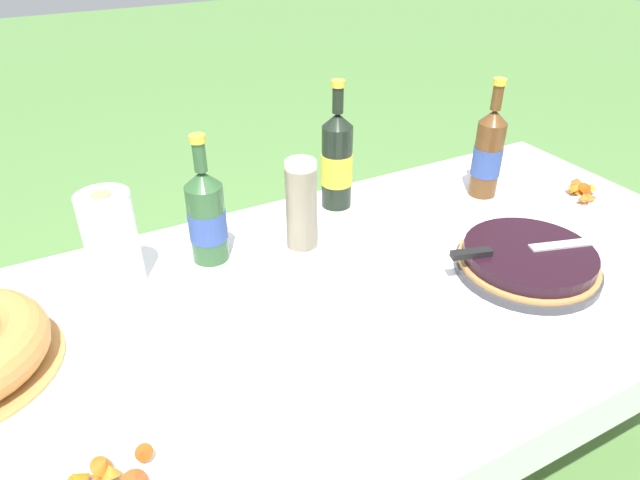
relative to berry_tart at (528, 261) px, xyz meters
The scene contains 11 objects.
garden_table 0.41m from the berry_tart, 163.27° to the left, with size 1.88×0.90×0.70m.
tablecloth 0.40m from the berry_tart, 163.27° to the left, with size 1.89×0.91×0.10m.
berry_tart is the anchor object (origin of this frame).
serving_knife 0.05m from the berry_tart, 162.97° to the left, with size 0.37×0.13×0.01m.
cup_stack 0.52m from the berry_tart, 141.35° to the left, with size 0.07×0.07×0.23m.
cider_bottle_green 0.72m from the berry_tart, 147.29° to the left, with size 0.09×0.09×0.30m.
cider_bottle_amber 0.39m from the berry_tart, 62.91° to the left, with size 0.08×0.08×0.32m.
juice_bottle_red 0.53m from the berry_tart, 114.72° to the left, with size 0.08×0.08×0.34m.
snack_plate_near 0.94m from the berry_tart, behind, with size 0.23×0.23×0.06m.
snack_plate_left 0.44m from the berry_tart, 27.43° to the left, with size 0.24×0.24×0.06m.
paper_towel_roll 0.90m from the berry_tart, 154.45° to the left, with size 0.11×0.11×0.22m.
Camera 1 is at (-0.52, -0.82, 1.44)m, focal length 32.00 mm.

